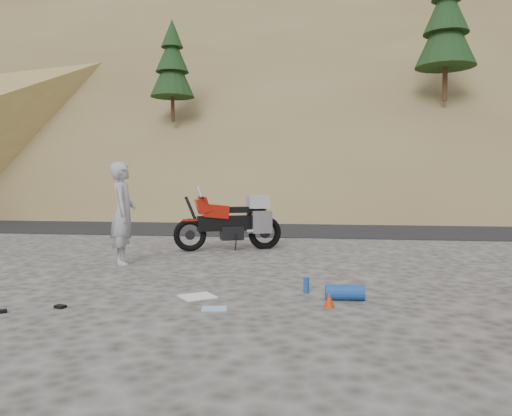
{
  "coord_description": "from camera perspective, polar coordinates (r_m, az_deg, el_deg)",
  "views": [
    {
      "loc": [
        2.87,
        -7.98,
        1.59
      ],
      "look_at": [
        1.44,
        2.26,
        1.0
      ],
      "focal_mm": 35.0,
      "sensor_mm": 36.0,
      "label": 1
    }
  ],
  "objects": [
    {
      "name": "gear_white_cloth",
      "position": [
        6.89,
        -6.71,
        -10.02
      ],
      "size": [
        0.58,
        0.57,
        0.01
      ],
      "primitive_type": "cube",
      "rotation": [
        0.0,
        0.0,
        0.64
      ],
      "color": "white",
      "rests_on": "ground"
    },
    {
      "name": "gear_blue_cloth",
      "position": [
        6.26,
        -4.77,
        -11.38
      ],
      "size": [
        0.34,
        0.27,
        0.01
      ],
      "primitive_type": "cube",
      "rotation": [
        0.0,
        0.0,
        0.17
      ],
      "color": "#8FB5DE",
      "rests_on": "ground"
    },
    {
      "name": "road",
      "position": [
        17.29,
        -1.64,
        -2.02
      ],
      "size": [
        120.0,
        7.0,
        0.05
      ],
      "primitive_type": "cube",
      "color": "black",
      "rests_on": "ground"
    },
    {
      "name": "ground",
      "position": [
        8.62,
        -11.74,
        -7.42
      ],
      "size": [
        140.0,
        140.0,
        0.0
      ],
      "primitive_type": "plane",
      "color": "#413F3C",
      "rests_on": "ground"
    },
    {
      "name": "gear_glove_b",
      "position": [
        6.78,
        -27.05,
        -10.47
      ],
      "size": [
        0.14,
        0.14,
        0.04
      ],
      "primitive_type": "cube",
      "rotation": [
        0.0,
        0.0,
        0.64
      ],
      "color": "black",
      "rests_on": "ground"
    },
    {
      "name": "man",
      "position": [
        9.77,
        -14.87,
        -6.2
      ],
      "size": [
        0.62,
        0.79,
        1.92
      ],
      "primitive_type": "imported",
      "rotation": [
        0.0,
        0.0,
        1.82
      ],
      "color": "#9B9BA0",
      "rests_on": "ground"
    },
    {
      "name": "gear_glove_a",
      "position": [
        6.73,
        -21.46,
        -10.44
      ],
      "size": [
        0.15,
        0.13,
        0.04
      ],
      "primitive_type": "cube",
      "rotation": [
        0.0,
        0.0,
        -0.31
      ],
      "color": "black",
      "rests_on": "ground"
    },
    {
      "name": "gear_bottle",
      "position": [
        7.09,
        5.76,
        -8.79
      ],
      "size": [
        0.09,
        0.09,
        0.22
      ],
      "primitive_type": "cylinder",
      "rotation": [
        0.0,
        0.0,
        0.06
      ],
      "color": "#17438F",
      "rests_on": "ground"
    },
    {
      "name": "motorcycle",
      "position": [
        11.27,
        -2.58,
        -1.63
      ],
      "size": [
        2.34,
        1.24,
        1.47
      ],
      "rotation": [
        0.0,
        0.0,
        0.39
      ],
      "color": "black",
      "rests_on": "ground"
    },
    {
      "name": "hillside",
      "position": [
        49.85,
        4.6,
        14.21
      ],
      "size": [
        120.0,
        73.0,
        46.72
      ],
      "color": "brown",
      "rests_on": "ground"
    },
    {
      "name": "gear_funnel",
      "position": [
        6.35,
        8.35,
        -10.39
      ],
      "size": [
        0.19,
        0.19,
        0.18
      ],
      "primitive_type": "cone",
      "rotation": [
        0.0,
        0.0,
        0.41
      ],
      "color": "#B22F0B",
      "rests_on": "ground"
    },
    {
      "name": "gear_blue_mat",
      "position": [
        6.76,
        10.13,
        -9.47
      ],
      "size": [
        0.52,
        0.24,
        0.2
      ],
      "primitive_type": "cylinder",
      "rotation": [
        0.0,
        1.57,
        0.06
      ],
      "color": "#17438F",
      "rests_on": "ground"
    }
  ]
}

